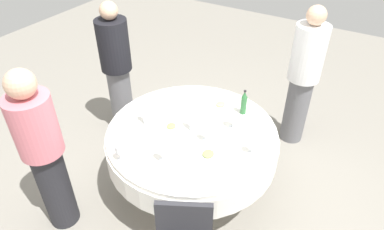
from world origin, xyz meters
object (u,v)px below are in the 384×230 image
Objects in this scene: plate_outer at (221,105)px; plate_mid at (208,155)px; dining_table at (192,143)px; bottle_green_inner at (244,103)px; bottle_clear_east at (193,118)px; person_north at (303,76)px; bottle_clear_north at (145,111)px; wine_glass_west at (162,149)px; wine_glass_south at (206,130)px; person_inner at (44,152)px; plate_south at (171,127)px; wine_glass_right at (233,118)px; wine_glass_near at (253,143)px; person_east at (117,68)px; wine_glass_front at (119,150)px.

plate_outer is 0.73m from plate_mid.
dining_table is 0.62m from bottle_green_inner.
bottle_green_inner is at bearing 149.43° from bottle_clear_east.
bottle_green_inner is 0.88m from person_north.
bottle_clear_north is at bearing -48.93° from bottle_green_inner.
plate_outer is (-0.92, 0.06, -0.11)m from wine_glass_west.
wine_glass_south is (0.05, 0.17, 0.26)m from dining_table.
plate_mid is at bearing 82.46° from bottle_clear_north.
bottle_clear_east is 1.76× the size of wine_glass_west.
person_inner is 2.66m from person_north.
wine_glass_right is at bearing 122.56° from plate_south.
wine_glass_right is at bearing 156.52° from wine_glass_west.
wine_glass_near is at bearing 88.22° from bottle_clear_east.
person_north reaches higher than person_inner.
wine_glass_right is 0.62× the size of plate_mid.
plate_outer is at bearing -69.03° from person_east.
plate_south is at bearing 103.55° from bottle_clear_north.
wine_glass_front is at bearing -25.79° from dining_table.
person_inner reaches higher than plate_mid.
bottle_clear_north is at bearing -75.19° from person_inner.
bottle_clear_east is 1.37× the size of plate_outer.
person_inner is at bearing -56.06° from wine_glass_near.
wine_glass_right is (0.25, 0.01, -0.01)m from bottle_green_inner.
plate_mid is at bearing -0.23° from wine_glass_right.
wine_glass_front reaches higher than plate_mid.
wine_glass_south is at bearing 72.85° from dining_table.
plate_mid is (0.45, -0.00, -0.09)m from wine_glass_right.
bottle_clear_east is 1.86× the size of wine_glass_south.
bottle_clear_north is 1.00m from wine_glass_near.
plate_south is (0.06, -0.76, -0.11)m from wine_glass_near.
plate_south is (0.55, -0.46, -0.11)m from bottle_green_inner.
wine_glass_near is 0.10× the size of person_north.
wine_glass_near reaches higher than plate_south.
dining_table is at bearing 106.75° from bottle_clear_north.
wine_glass_west reaches higher than wine_glass_front.
plate_south is 0.13× the size of person_east.
plate_south is 0.49m from plate_mid.
bottle_green_inner is (-0.47, 0.28, -0.02)m from bottle_clear_east.
plate_outer is 1.66m from person_inner.
plate_mid is at bearing 35.29° from wine_glass_south.
bottle_clear_north is at bearing -128.86° from wine_glass_west.
bottle_green_inner is 0.16× the size of person_north.
bottle_clear_north is at bearing -71.69° from bottle_clear_east.
person_north is at bearing 149.99° from plate_south.
wine_glass_south is at bearing -89.78° from person_east.
wine_glass_near is at bearing -84.33° from person_east.
wine_glass_right is at bearing 127.32° from bottle_clear_east.
wine_glass_south reaches higher than wine_glass_front.
bottle_clear_east is 0.57m from wine_glass_near.
wine_glass_right is at bearing 45.10° from plate_outer.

